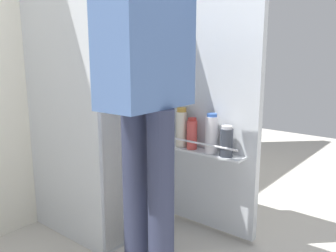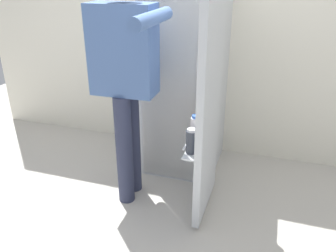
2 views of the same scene
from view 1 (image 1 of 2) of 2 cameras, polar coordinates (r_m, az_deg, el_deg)
The scene contains 4 objects.
ground_plane at distance 2.05m, azimuth 1.09°, elevation -19.47°, with size 6.58×6.58×0.00m, color #B7B2A8.
kitchen_wall at distance 2.46m, azimuth -17.17°, elevation 16.92°, with size 4.40×0.10×2.61m, color silver.
refrigerator at distance 2.15m, azimuth -9.60°, elevation 4.73°, with size 0.64×1.21×1.62m.
person at distance 1.53m, azimuth -3.30°, elevation 9.49°, with size 0.55×0.74×1.67m.
Camera 1 is at (-1.39, -1.08, 1.07)m, focal length 37.48 mm.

